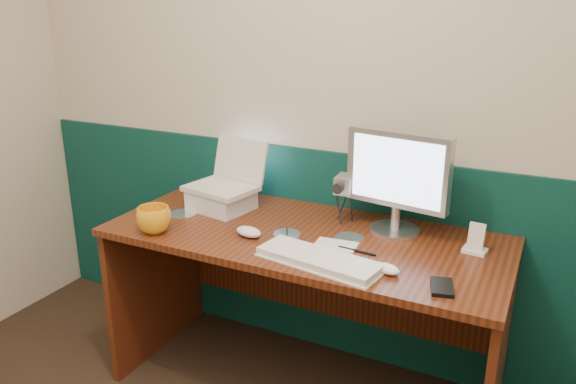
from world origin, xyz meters
The scene contains 19 objects.
back_wall centered at (0.00, 1.75, 1.25)m, with size 3.50×0.04×2.50m, color beige.
wainscot centered at (0.00, 1.74, 0.50)m, with size 3.48×0.02×1.00m, color #072F25.
desk centered at (-0.05, 1.38, 0.38)m, with size 1.60×0.70×0.75m, color #3C1B0A.
laptop_riser centered at (-0.50, 1.47, 0.79)m, with size 0.25×0.21×0.09m, color silver.
laptop centered at (-0.50, 1.47, 0.96)m, with size 0.29×0.22×0.24m, color silver, non-canonical shape.
monitor centered at (0.27, 1.55, 0.96)m, with size 0.42×0.12×0.42m, color silver, non-canonical shape.
keyboard centered at (0.11, 1.15, 0.76)m, with size 0.45×0.15×0.03m, color white.
mouse_right centered at (0.35, 1.19, 0.77)m, with size 0.10×0.06×0.03m, color white.
mouse_left centered at (-0.24, 1.25, 0.77)m, with size 0.12×0.07×0.04m, color white.
mug centered at (-0.60, 1.12, 0.80)m, with size 0.14×0.14×0.11m, color orange.
camcorder centered at (0.05, 1.57, 0.86)m, with size 0.10×0.15×0.22m, color #B6B5BA, non-canonical shape.
cd_spindle centered at (-0.09, 1.30, 0.76)m, with size 0.11×0.11×0.02m, color silver.
cd_loose_a centered at (-0.63, 1.34, 0.75)m, with size 0.12×0.12×0.00m, color silver.
cd_loose_b centered at (0.13, 1.42, 0.75)m, with size 0.11×0.11×0.00m, color silver.
pen centered at (0.20, 1.30, 0.75)m, with size 0.01×0.01×0.15m, color black.
papers centered at (0.11, 1.32, 0.75)m, with size 0.16×0.11×0.00m, color silver.
dock centered at (0.59, 1.49, 0.76)m, with size 0.08×0.06×0.02m, color white.
music_player centered at (0.59, 1.49, 0.82)m, with size 0.06×0.01×0.10m, color silver.
pda centered at (0.54, 1.15, 0.76)m, with size 0.07×0.12×0.01m, color black.
Camera 1 is at (0.81, -0.52, 1.63)m, focal length 35.00 mm.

